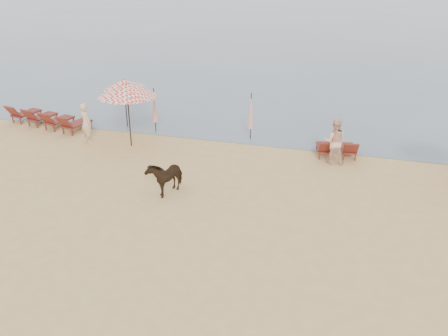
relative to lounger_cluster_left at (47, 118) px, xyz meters
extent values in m
plane|color=tan|center=(9.87, -9.72, -0.43)|extent=(120.00, 120.00, 0.00)
cube|color=maroon|center=(-1.54, 0.59, -0.08)|extent=(0.94, 1.49, 0.08)
cube|color=maroon|center=(-1.71, -0.14, 0.19)|extent=(0.73, 0.59, 0.61)
cube|color=maroon|center=(-0.48, 0.34, -0.08)|extent=(0.94, 1.49, 0.08)
cube|color=maroon|center=(-0.65, -0.38, 0.19)|extent=(0.73, 0.59, 0.61)
cube|color=maroon|center=(0.58, 0.10, -0.08)|extent=(0.94, 1.49, 0.08)
cube|color=maroon|center=(0.41, -0.62, 0.19)|extent=(0.73, 0.59, 0.61)
cube|color=maroon|center=(1.64, -0.15, -0.08)|extent=(0.94, 1.49, 0.08)
cube|color=maroon|center=(1.47, -0.87, 0.19)|extent=(0.73, 0.59, 0.61)
cube|color=maroon|center=(12.72, 0.04, -0.13)|extent=(0.78, 1.29, 0.07)
cube|color=maroon|center=(12.84, -0.59, 0.11)|extent=(0.62, 0.49, 0.53)
cube|color=maroon|center=(13.64, 0.23, -0.13)|extent=(0.78, 1.29, 0.07)
cube|color=maroon|center=(13.77, -0.41, 0.11)|extent=(0.62, 0.49, 0.53)
cylinder|color=black|center=(4.80, -1.17, 0.80)|extent=(0.06, 0.06, 2.46)
cone|color=red|center=(4.80, -1.17, 1.97)|extent=(2.35, 2.35, 0.50)
sphere|color=black|center=(4.80, -1.17, 2.19)|extent=(0.09, 0.09, 0.09)
cylinder|color=black|center=(3.59, 0.97, 0.60)|extent=(0.05, 0.05, 2.07)
cone|color=red|center=(3.59, 0.97, 1.59)|extent=(1.83, 1.86, 0.62)
sphere|color=black|center=(3.59, 0.97, 1.78)|extent=(0.08, 0.08, 0.08)
cylinder|color=black|center=(5.16, 0.64, 0.60)|extent=(0.04, 0.04, 2.06)
cone|color=red|center=(5.16, 0.64, 0.85)|extent=(0.25, 0.25, 1.54)
cylinder|color=black|center=(9.47, 0.97, 0.60)|extent=(0.04, 0.04, 2.07)
cone|color=red|center=(9.47, 0.97, 0.85)|extent=(0.25, 0.25, 1.55)
imported|color=black|center=(7.83, -4.81, 0.18)|extent=(1.02, 1.56, 1.21)
imported|color=tan|center=(2.85, -1.33, 0.45)|extent=(0.76, 0.67, 1.75)
imported|color=#DFA68B|center=(13.13, -0.71, 0.47)|extent=(0.93, 0.75, 1.80)
camera|label=1|loc=(13.89, -19.01, 7.30)|focal=40.00mm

